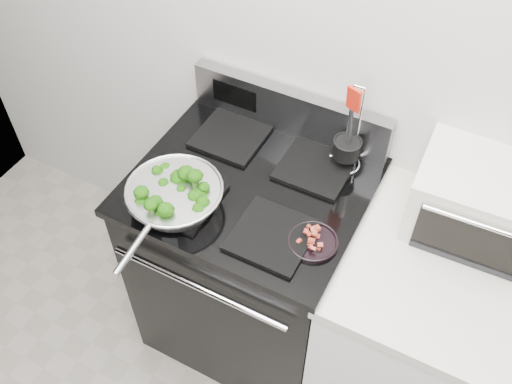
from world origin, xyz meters
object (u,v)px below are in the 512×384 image
Objects in this scene: utensil_holder at (346,152)px; toaster_oven at (484,202)px; gas_range at (251,260)px; skillet at (174,195)px; bacon_plate at (313,240)px.

toaster_oven is at bearing 14.21° from utensil_holder.
gas_range is 0.58m from skillet.
bacon_plate is 0.46× the size of utensil_holder.
gas_range is 7.10× the size of bacon_plate.
utensil_holder is at bearing 41.97° from gas_range.
utensil_holder is (0.42, 0.43, 0.01)m from skillet.
utensil_holder is at bearing 41.30° from skillet.
skillet is at bearing -158.37° from toaster_oven.
toaster_oven is at bearing 19.38° from skillet.
gas_range is 0.93m from toaster_oven.
utensil_holder reaches higher than skillet.
toaster_oven is (0.47, -0.04, 0.03)m from utensil_holder.
skillet is at bearing -171.42° from bacon_plate.
toaster_oven reaches higher than bacon_plate.
skillet is 1.16× the size of toaster_oven.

